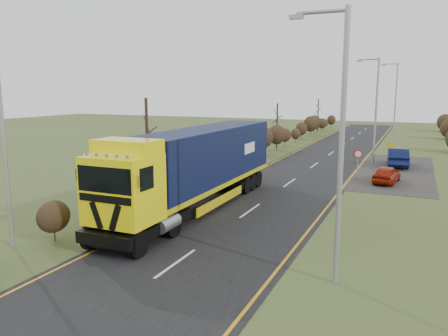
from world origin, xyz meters
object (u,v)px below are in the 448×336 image
speed_sign (358,159)px  streetlight_near (338,137)px  car_red_hatchback (387,174)px  car_blue_sedan (398,157)px  lorry (197,164)px

speed_sign → streetlight_near: bearing=-85.4°
streetlight_near → speed_sign: (-1.49, 18.45, -3.45)m
car_red_hatchback → car_blue_sedan: bearing=-85.0°
lorry → car_blue_sedan: 21.60m
lorry → streetlight_near: bearing=-37.4°
car_red_hatchback → car_blue_sedan: 7.77m
streetlight_near → speed_sign: bearing=94.6°
car_blue_sedan → streetlight_near: bearing=83.0°
car_red_hatchback → streetlight_near: 18.58m
lorry → speed_sign: 13.92m
lorry → car_red_hatchback: 14.84m
car_red_hatchback → speed_sign: bearing=-3.2°
car_red_hatchback → speed_sign: (-2.06, 0.40, 0.91)m
streetlight_near → speed_sign: streetlight_near is taller
car_blue_sedan → speed_sign: 7.78m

